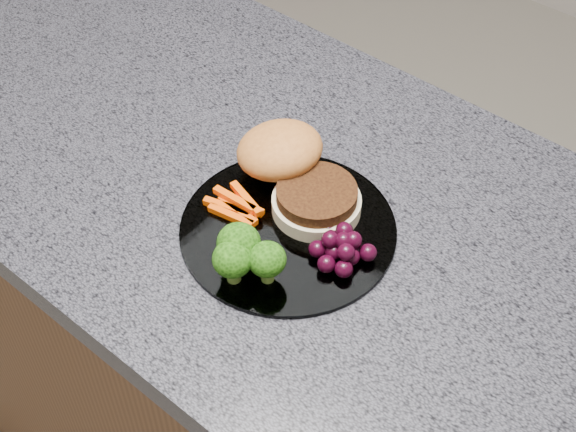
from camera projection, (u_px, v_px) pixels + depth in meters
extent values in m
cube|color=brown|center=(265.00, 371.00, 1.37)|extent=(1.20, 0.60, 0.86)
cube|color=#4E4E58|center=(258.00, 186.00, 1.04)|extent=(1.20, 0.60, 0.04)
cylinder|color=white|center=(288.00, 229.00, 0.96)|extent=(0.26, 0.26, 0.01)
cylinder|color=beige|center=(316.00, 204.00, 0.97)|extent=(0.12, 0.12, 0.02)
cylinder|color=#41220C|center=(317.00, 194.00, 0.96)|extent=(0.11, 0.11, 0.02)
ellipsoid|color=#BC6E2F|center=(280.00, 154.00, 1.00)|extent=(0.12, 0.12, 0.06)
cube|color=#FB5104|center=(242.00, 204.00, 0.98)|extent=(0.06, 0.02, 0.01)
cube|color=#FB5104|center=(238.00, 211.00, 0.97)|extent=(0.06, 0.01, 0.01)
cube|color=#FB5104|center=(227.00, 207.00, 0.97)|extent=(0.06, 0.03, 0.01)
cube|color=#FB5104|center=(246.00, 199.00, 0.97)|extent=(0.06, 0.03, 0.01)
cube|color=#FB5104|center=(235.00, 200.00, 0.97)|extent=(0.06, 0.01, 0.01)
cube|color=#FB5104|center=(231.00, 216.00, 0.96)|extent=(0.06, 0.02, 0.01)
cylinder|color=olive|center=(240.00, 258.00, 0.91)|extent=(0.02, 0.02, 0.02)
ellipsoid|color=black|center=(239.00, 243.00, 0.89)|extent=(0.05, 0.05, 0.05)
cylinder|color=olive|center=(267.00, 273.00, 0.90)|extent=(0.02, 0.02, 0.02)
ellipsoid|color=black|center=(267.00, 259.00, 0.88)|extent=(0.04, 0.04, 0.04)
cylinder|color=olive|center=(234.00, 273.00, 0.90)|extent=(0.02, 0.02, 0.02)
ellipsoid|color=black|center=(233.00, 259.00, 0.88)|extent=(0.05, 0.05, 0.04)
sphere|color=black|center=(334.00, 252.00, 0.92)|extent=(0.02, 0.02, 0.02)
sphere|color=black|center=(351.00, 257.00, 0.91)|extent=(0.02, 0.02, 0.02)
sphere|color=black|center=(352.00, 243.00, 0.93)|extent=(0.02, 0.02, 0.02)
sphere|color=black|center=(331.00, 238.00, 0.93)|extent=(0.02, 0.02, 0.02)
sphere|color=black|center=(317.00, 249.00, 0.92)|extent=(0.02, 0.02, 0.02)
sphere|color=black|center=(326.00, 264.00, 0.91)|extent=(0.02, 0.02, 0.02)
sphere|color=black|center=(344.00, 269.00, 0.90)|extent=(0.02, 0.02, 0.02)
sphere|color=black|center=(368.00, 253.00, 0.92)|extent=(0.02, 0.02, 0.02)
sphere|color=black|center=(328.00, 230.00, 0.94)|extent=(0.02, 0.02, 0.02)
sphere|color=black|center=(343.00, 240.00, 0.91)|extent=(0.02, 0.02, 0.02)
sphere|color=black|center=(330.00, 239.00, 0.91)|extent=(0.02, 0.02, 0.02)
sphere|color=black|center=(346.00, 252.00, 0.90)|extent=(0.02, 0.02, 0.02)
sphere|color=black|center=(344.00, 230.00, 0.92)|extent=(0.02, 0.02, 0.02)
sphere|color=black|center=(353.00, 240.00, 0.91)|extent=(0.02, 0.02, 0.02)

